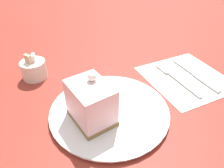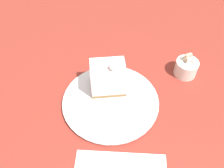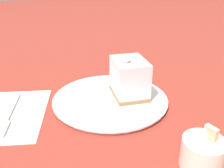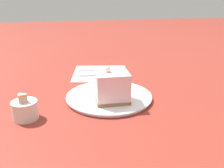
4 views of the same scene
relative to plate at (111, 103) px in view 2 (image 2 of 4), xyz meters
The scene contains 4 objects.
ground_plane 0.04m from the plate, 97.72° to the right, with size 4.00×4.00×0.00m, color maroon.
plate is the anchor object (origin of this frame).
cake_slice 0.07m from the plate, behind, with size 0.07×0.09×0.10m.
sugar_bowl 0.24m from the plate, 110.68° to the left, with size 0.06×0.06×0.07m.
Camera 2 is at (0.39, -0.01, 0.54)m, focal length 40.00 mm.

